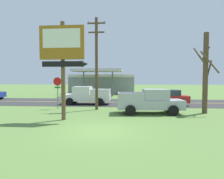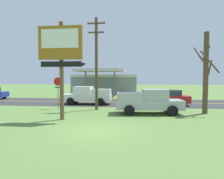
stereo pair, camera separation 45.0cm
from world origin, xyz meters
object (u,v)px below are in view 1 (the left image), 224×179
gas_station (103,83)px  bare_tree (205,72)px  pickup_silver_parked_on_lawn (150,102)px  motel_sign (63,53)px  car_red_mid_lane (168,97)px  utility_pole (96,61)px  stop_sign (58,87)px  pickup_white_on_road (86,96)px

gas_station → bare_tree: bearing=-62.3°
bare_tree → gas_station: size_ratio=0.54×
bare_tree → pickup_silver_parked_on_lawn: bare_tree is taller
motel_sign → gas_station: size_ratio=0.55×
car_red_mid_lane → utility_pole: bearing=-152.4°
bare_tree → pickup_silver_parked_on_lawn: (-4.39, -0.49, -2.37)m
bare_tree → gas_station: 24.20m
stop_sign → motel_sign: bearing=-65.6°
utility_pole → car_red_mid_lane: (7.04, 3.68, -3.54)m
utility_pole → pickup_white_on_road: utility_pole is taller
bare_tree → car_red_mid_lane: bearing=112.5°
stop_sign → utility_pole: size_ratio=0.36×
motel_sign → pickup_silver_parked_on_lawn: size_ratio=1.24×
pickup_silver_parked_on_lawn → pickup_white_on_road: (-6.44, 5.32, 0.00)m
pickup_silver_parked_on_lawn → car_red_mid_lane: size_ratio=1.26×
gas_station → motel_sign: bearing=-88.3°
pickup_white_on_road → car_red_mid_lane: size_ratio=1.24×
stop_sign → bare_tree: bare_tree is taller
utility_pole → pickup_silver_parked_on_lawn: bearing=-19.4°
utility_pole → pickup_white_on_road: (-1.79, 3.68, -3.41)m
stop_sign → pickup_white_on_road: size_ratio=0.57×
pickup_white_on_road → utility_pole: bearing=-64.1°
stop_sign → pickup_white_on_road: bearing=61.5°
pickup_silver_parked_on_lawn → car_red_mid_lane: bearing=65.8°
bare_tree → pickup_white_on_road: bare_tree is taller
stop_sign → pickup_silver_parked_on_lawn: size_ratio=0.56×
stop_sign → car_red_mid_lane: 11.36m
motel_sign → stop_sign: 6.01m
gas_station → pickup_silver_parked_on_lawn: 22.95m
bare_tree → pickup_white_on_road: 12.10m
utility_pole → bare_tree: size_ratio=1.27×
motel_sign → pickup_silver_parked_on_lawn: 7.73m
pickup_silver_parked_on_lawn → motel_sign: bearing=-152.5°
car_red_mid_lane → bare_tree: bearing=-67.5°
bare_tree → pickup_white_on_road: size_ratio=1.25×
gas_station → pickup_silver_parked_on_lawn: bearing=-72.6°
stop_sign → pickup_white_on_road: (1.91, 3.51, -1.06)m
pickup_silver_parked_on_lawn → utility_pole: bearing=160.6°
stop_sign → pickup_silver_parked_on_lawn: 8.61m
bare_tree → gas_station: (-11.23, 21.39, -1.39)m
utility_pole → motel_sign: bearing=-106.6°
motel_sign → utility_pole: (1.44, 4.81, -0.16)m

